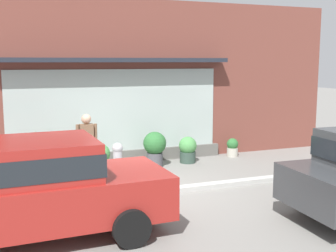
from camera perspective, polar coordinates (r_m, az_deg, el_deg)
ground_plane at (r=9.72m, az=-2.38°, el=-8.74°), size 60.00×60.00×0.00m
curb_strip at (r=9.52m, az=-1.99°, el=-8.73°), size 14.00×0.24×0.12m
storefront at (r=12.36m, az=-7.20°, el=5.57°), size 14.00×0.81×4.61m
fire_hydrant at (r=10.48m, az=-6.64°, el=-4.73°), size 0.40×0.36×0.96m
pedestrian_with_handbag at (r=10.16m, az=-10.76°, el=-2.40°), size 0.66×0.23×1.69m
parked_car_red at (r=7.32m, az=-17.91°, el=-7.44°), size 4.39×2.03×1.65m
potted_plant_window_left at (r=13.35m, az=8.48°, el=-2.78°), size 0.35×0.35×0.56m
potted_plant_low_front at (r=11.60m, az=-8.96°, el=-4.06°), size 0.55×0.55×0.74m
potted_plant_corner_tall at (r=12.41m, az=2.61°, el=-3.09°), size 0.51×0.51×0.75m
potted_plant_by_entrance at (r=11.37m, az=-16.92°, el=-3.60°), size 0.27×0.27×1.18m
potted_plant_doorstep at (r=11.89m, az=-1.76°, el=-2.78°), size 0.63×0.63×0.98m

